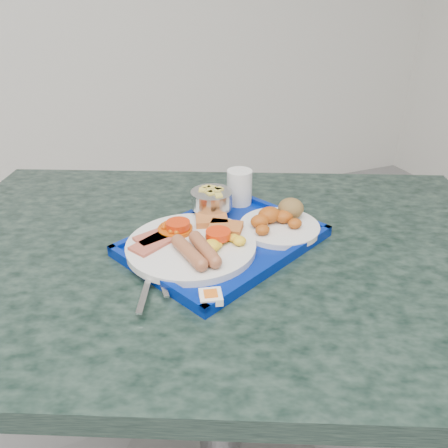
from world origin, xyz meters
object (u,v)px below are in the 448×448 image
(table, at_px, (220,321))
(fruit_bowl, at_px, (212,200))
(tray, at_px, (224,242))
(bread_plate, at_px, (280,221))
(main_plate, at_px, (194,243))
(juice_cup, at_px, (239,186))

(table, relative_size, fruit_bowl, 15.80)
(tray, distance_m, bread_plate, 0.14)
(table, xyz_separation_m, main_plate, (-0.06, -0.01, 0.24))
(table, distance_m, main_plate, 0.25)
(juice_cup, bearing_deg, table, -126.15)
(table, relative_size, bread_plate, 8.60)
(fruit_bowl, bearing_deg, tray, -97.57)
(main_plate, xyz_separation_m, juice_cup, (0.18, 0.17, 0.03))
(table, height_order, main_plate, main_plate)
(main_plate, relative_size, bread_plate, 1.50)
(table, height_order, bread_plate, bread_plate)
(fruit_bowl, bearing_deg, table, -102.56)
(tray, xyz_separation_m, main_plate, (-0.07, -0.01, 0.02))
(table, xyz_separation_m, bread_plate, (0.15, 0.00, 0.24))
(bread_plate, bearing_deg, tray, -178.62)
(tray, relative_size, main_plate, 1.78)
(main_plate, bearing_deg, juice_cup, 43.50)
(bread_plate, bearing_deg, main_plate, -176.94)
(main_plate, distance_m, bread_plate, 0.21)
(tray, distance_m, main_plate, 0.07)
(table, xyz_separation_m, tray, (0.01, -0.00, 0.22))
(juice_cup, bearing_deg, fruit_bowl, -153.52)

